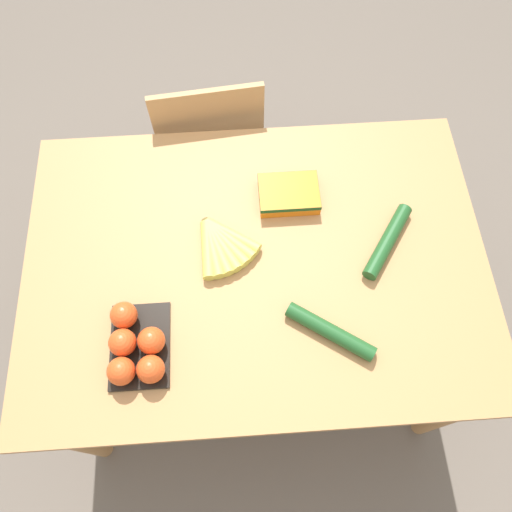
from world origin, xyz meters
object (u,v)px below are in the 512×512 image
cucumber_near (330,331)px  cucumber_far (388,241)px  banana_bunch (221,244)px  carrot_bag (289,193)px  chair (211,142)px  tomato_pack (135,347)px

cucumber_near → cucumber_far: bearing=51.9°
banana_bunch → cucumber_far: 0.50m
carrot_bag → chair: bearing=118.7°
carrot_bag → cucumber_near: (0.07, -0.45, -0.01)m
chair → banana_bunch: chair is taller
banana_bunch → tomato_pack: (-0.24, -0.30, 0.02)m
chair → carrot_bag: bearing=113.0°
chair → tomato_pack: chair is taller
tomato_pack → banana_bunch: bearing=51.7°
carrot_bag → tomato_pack: bearing=-134.9°
banana_bunch → tomato_pack: size_ratio=0.84×
tomato_pack → cucumber_far: 0.79m
carrot_bag → cucumber_near: bearing=-80.9°
chair → tomato_pack: bearing=72.1°
chair → cucumber_far: 0.90m
banana_bunch → carrot_bag: carrot_bag is taller
carrot_bag → cucumber_far: bearing=-33.2°
carrot_bag → cucumber_far: 0.33m
chair → cucumber_near: bearing=104.1°
cucumber_near → cucumber_far: 0.34m
tomato_pack → carrot_bag: bearing=45.1°
banana_bunch → cucumber_far: size_ratio=0.83×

